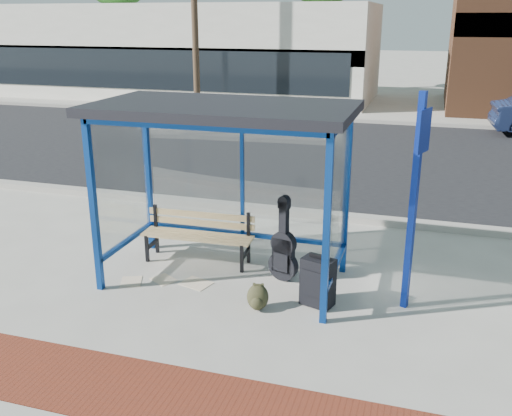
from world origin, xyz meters
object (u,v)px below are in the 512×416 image
(bench, at_px, (198,233))
(suitcase, at_px, (318,282))
(guitar_bag, at_px, (283,251))
(backpack, at_px, (258,298))

(bench, distance_m, suitcase, 2.13)
(guitar_bag, xyz_separation_m, suitcase, (0.59, -0.59, -0.10))
(suitcase, relative_size, backpack, 2.12)
(bench, bearing_deg, backpack, -45.10)
(bench, xyz_separation_m, backpack, (1.27, -1.18, -0.28))
(backpack, bearing_deg, bench, 126.28)
(bench, xyz_separation_m, suitcase, (1.95, -0.86, -0.12))
(suitcase, distance_m, backpack, 0.77)
(backpack, bearing_deg, guitar_bag, 73.65)
(suitcase, height_order, backpack, suitcase)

